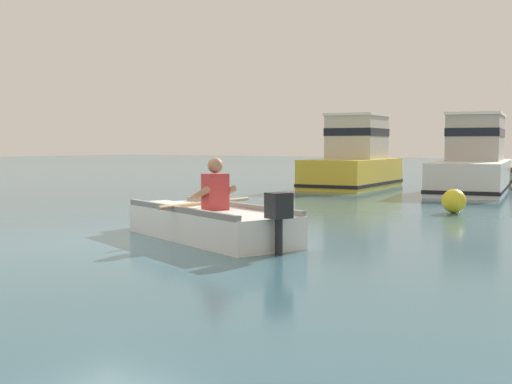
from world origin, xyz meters
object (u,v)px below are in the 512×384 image
(rowboat_with_person, at_px, (207,222))
(moored_boat_white, at_px, (474,162))
(moored_boat_yellow, at_px, (354,161))
(mooring_buoy, at_px, (454,201))

(rowboat_with_person, distance_m, moored_boat_white, 12.52)
(moored_boat_yellow, bearing_deg, rowboat_with_person, -73.77)
(mooring_buoy, bearing_deg, rowboat_with_person, -107.38)
(moored_boat_white, xyz_separation_m, mooring_buoy, (1.62, -6.83, -0.60))
(moored_boat_yellow, height_order, mooring_buoy, moored_boat_yellow)
(moored_boat_yellow, relative_size, mooring_buoy, 9.69)
(rowboat_with_person, relative_size, moored_boat_yellow, 0.77)
(rowboat_with_person, height_order, mooring_buoy, rowboat_with_person)
(moored_boat_yellow, distance_m, mooring_buoy, 7.99)
(rowboat_with_person, bearing_deg, moored_boat_yellow, 106.23)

